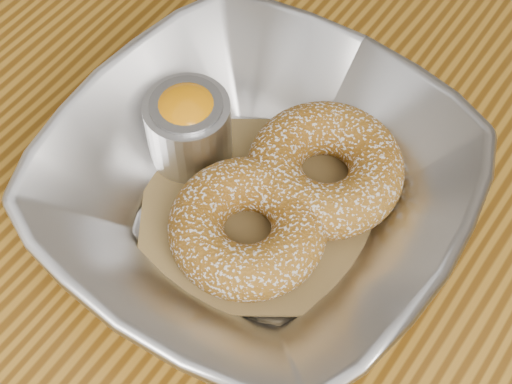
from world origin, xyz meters
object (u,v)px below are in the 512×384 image
Objects in this scene: serving_bowl at (256,191)px; ramekin at (188,125)px; donut_back at (325,169)px; donut_front at (248,227)px.

ramekin is at bearing 168.13° from serving_bowl.
donut_back is (0.02, 0.04, -0.00)m from serving_bowl.
donut_back is 0.06m from donut_front.
ramekin is (-0.09, -0.03, 0.01)m from donut_back.
donut_back is at bearing 76.43° from donut_front.
ramekin reaches higher than donut_back.
donut_back is 0.09m from ramekin.
donut_back is 1.79× the size of ramekin.
serving_bowl is 0.06m from ramekin.
serving_bowl is 0.02m from donut_front.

